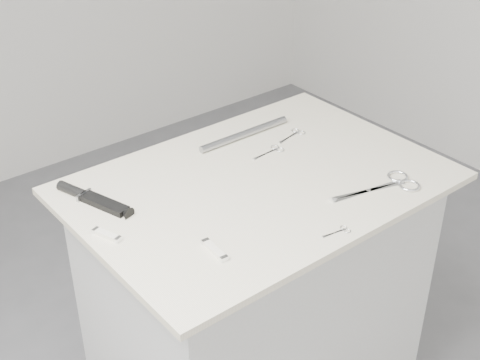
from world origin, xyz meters
TOP-DOWN VIEW (x-y plane):
  - plinth at (0.00, 0.00)m, footprint 0.90×0.60m
  - display_board at (0.00, 0.00)m, footprint 1.00×0.70m
  - large_shears at (0.26, -0.24)m, footprint 0.26×0.13m
  - embroidery_scissors_a at (0.26, 0.14)m, footprint 0.11×0.05m
  - embroidery_scissors_b at (0.13, 0.10)m, footprint 0.11×0.05m
  - tiny_scissors at (-0.00, -0.30)m, footprint 0.08×0.03m
  - sheathed_knife at (-0.41, 0.20)m, footprint 0.10×0.23m
  - pocket_knife_a at (-0.45, 0.03)m, footprint 0.04×0.08m
  - pocket_knife_b at (-0.29, -0.18)m, footprint 0.03×0.09m
  - metal_rail at (0.13, 0.22)m, footprint 0.33×0.02m

SIDE VIEW (x-z plane):
  - plinth at x=0.00m, z-range 0.00..0.90m
  - display_board at x=0.00m, z-range 0.90..0.92m
  - tiny_scissors at x=0.00m, z-range 0.92..0.92m
  - embroidery_scissors_b at x=0.13m, z-range 0.92..0.92m
  - embroidery_scissors_a at x=0.26m, z-range 0.92..0.92m
  - large_shears at x=0.26m, z-range 0.92..0.93m
  - pocket_knife_a at x=-0.45m, z-range 0.92..0.93m
  - pocket_knife_b at x=-0.29m, z-range 0.92..0.93m
  - sheathed_knife at x=-0.41m, z-range 0.91..0.94m
  - metal_rail at x=0.13m, z-range 0.92..0.94m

